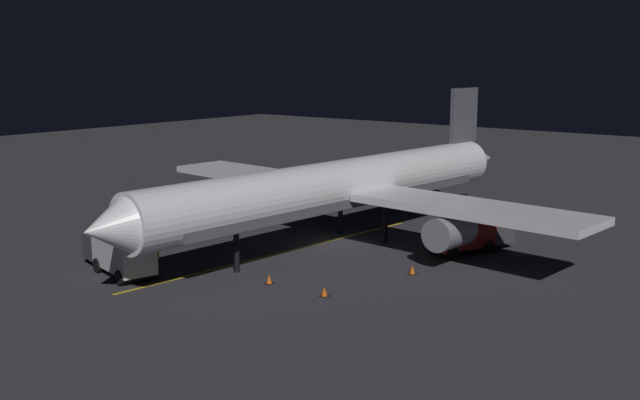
{
  "coord_description": "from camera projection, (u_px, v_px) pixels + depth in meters",
  "views": [
    {
      "loc": [
        -30.17,
        40.39,
        12.81
      ],
      "look_at": [
        0.0,
        2.0,
        3.5
      ],
      "focal_mm": 41.45,
      "sensor_mm": 36.0,
      "label": 1
    }
  ],
  "objects": [
    {
      "name": "apron_guide_stripe",
      "position": [
        283.0,
        252.0,
        49.8
      ],
      "size": [
        3.1,
        25.44,
        0.01
      ],
      "primitive_type": "cube",
      "rotation": [
        0.0,
        0.0,
        -0.11
      ],
      "color": "gold",
      "rests_on": "ground_plane"
    },
    {
      "name": "traffic_cone_near_right",
      "position": [
        324.0,
        292.0,
        40.54
      ],
      "size": [
        0.5,
        0.5,
        0.55
      ],
      "color": "#EA590F",
      "rests_on": "ground_plane"
    },
    {
      "name": "traffic_cone_under_wing",
      "position": [
        412.0,
        270.0,
        44.76
      ],
      "size": [
        0.5,
        0.5,
        0.55
      ],
      "color": "#EA590F",
      "rests_on": "ground_plane"
    },
    {
      "name": "traffic_cone_near_left",
      "position": [
        269.0,
        280.0,
        42.82
      ],
      "size": [
        0.5,
        0.5,
        0.55
      ],
      "color": "#EA590F",
      "rests_on": "ground_plane"
    },
    {
      "name": "ground_plane",
      "position": [
        338.0,
        246.0,
        51.93
      ],
      "size": [
        180.0,
        180.0,
        0.2
      ],
      "primitive_type": "cube",
      "color": "#2E2E33"
    },
    {
      "name": "ground_crew_worker",
      "position": [
        156.0,
        258.0,
        44.96
      ],
      "size": [
        0.4,
        0.4,
        1.74
      ],
      "color": "black",
      "rests_on": "ground_plane"
    },
    {
      "name": "airliner",
      "position": [
        344.0,
        187.0,
        51.61
      ],
      "size": [
        35.6,
        40.04,
        10.48
      ],
      "color": "white",
      "rests_on": "ground_plane"
    },
    {
      "name": "catering_truck",
      "position": [
        468.0,
        235.0,
        49.75
      ],
      "size": [
        4.23,
        6.59,
        2.23
      ],
      "color": "maroon",
      "rests_on": "ground_plane"
    },
    {
      "name": "baggage_truck",
      "position": [
        120.0,
        255.0,
        44.74
      ],
      "size": [
        6.89,
        3.6,
        2.21
      ],
      "color": "silver",
      "rests_on": "ground_plane"
    }
  ]
}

